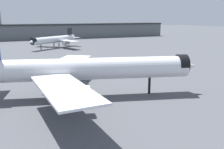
{
  "coord_description": "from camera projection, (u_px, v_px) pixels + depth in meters",
  "views": [
    {
      "loc": [
        -21.11,
        -61.42,
        21.61
      ],
      "look_at": [
        10.77,
        -0.82,
        5.91
      ],
      "focal_mm": 40.81,
      "sensor_mm": 36.0,
      "label": 1
    }
  ],
  "objects": [
    {
      "name": "ground",
      "position": [
        75.0,
        100.0,
        67.39
      ],
      "size": [
        900.0,
        900.0,
        0.0
      ],
      "primitive_type": "plane",
      "color": "#4C4F54"
    },
    {
      "name": "terminal_building",
      "position": [
        60.0,
        31.0,
        253.45
      ],
      "size": [
        223.15,
        40.14,
        24.99
      ],
      "rotation": [
        0.0,
        0.0,
        -0.08
      ],
      "color": "slate",
      "rests_on": "ground"
    },
    {
      "name": "airliner_far_taxiway",
      "position": [
        54.0,
        40.0,
        175.73
      ],
      "size": [
        40.32,
        36.22,
        13.25
      ],
      "rotation": [
        0.0,
        0.0,
        3.67
      ],
      "color": "silver",
      "rests_on": "ground"
    },
    {
      "name": "airliner_near_gate",
      "position": [
        81.0,
        70.0,
        68.72
      ],
      "size": [
        63.49,
        56.73,
        17.15
      ],
      "rotation": [
        0.0,
        0.0,
        -0.34
      ],
      "color": "white",
      "rests_on": "ground"
    }
  ]
}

